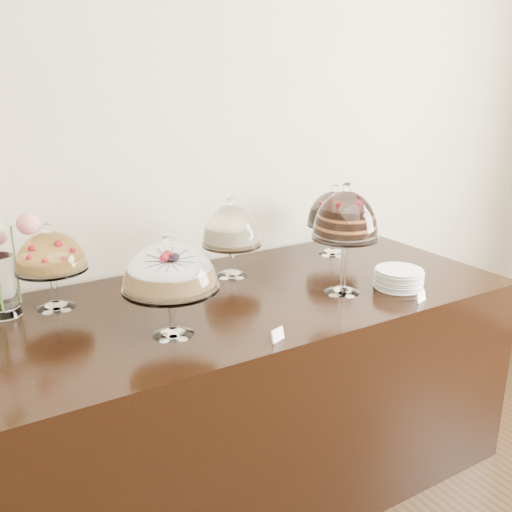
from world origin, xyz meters
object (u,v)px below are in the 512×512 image
cake_stand_choco_layer (346,219)px  cake_stand_dark_choco (334,212)px  cake_stand_fruit_tart (50,256)px  plate_stack (399,279)px  cake_stand_cheesecake (231,229)px  display_counter (250,389)px  cake_stand_sugar_sponge (170,270)px

cake_stand_choco_layer → cake_stand_dark_choco: bearing=55.6°
cake_stand_choco_layer → cake_stand_dark_choco: (0.31, 0.45, -0.10)m
cake_stand_fruit_tart → plate_stack: 1.43m
cake_stand_cheesecake → cake_stand_choco_layer: bearing=-56.0°
display_counter → cake_stand_choco_layer: (0.34, -0.18, 0.77)m
display_counter → cake_stand_fruit_tart: bearing=159.4°
cake_stand_fruit_tart → plate_stack: size_ratio=1.68×
cake_stand_dark_choco → plate_stack: size_ratio=1.76×
cake_stand_cheesecake → plate_stack: bearing=-44.3°
cake_stand_choco_layer → cake_stand_cheesecake: size_ratio=1.29×
plate_stack → cake_stand_choco_layer: bearing=160.5°
cake_stand_fruit_tart → cake_stand_sugar_sponge: bearing=-57.7°
display_counter → cake_stand_cheesecake: (0.05, 0.25, 0.67)m
cake_stand_sugar_sponge → cake_stand_cheesecake: 0.65m
cake_stand_dark_choco → cake_stand_cheesecake: bearing=-177.9°
display_counter → cake_stand_sugar_sponge: cake_stand_sugar_sponge is taller
display_counter → cake_stand_choco_layer: bearing=-28.2°
cake_stand_sugar_sponge → plate_stack: size_ratio=1.83×
cake_stand_sugar_sponge → plate_stack: (1.01, -0.07, -0.20)m
display_counter → cake_stand_choco_layer: size_ratio=4.70×
cake_stand_sugar_sponge → cake_stand_choco_layer: (0.77, 0.01, 0.08)m
cake_stand_choco_layer → plate_stack: (0.24, -0.08, -0.27)m
cake_stand_sugar_sponge → cake_stand_cheesecake: (0.48, 0.44, -0.02)m
display_counter → plate_stack: 0.81m
cake_stand_sugar_sponge → cake_stand_cheesecake: bearing=42.5°
cake_stand_choco_layer → cake_stand_fruit_tart: 1.17m
cake_stand_fruit_tart → display_counter: bearing=-20.6°
display_counter → cake_stand_cheesecake: size_ratio=6.07×
cake_stand_choco_layer → cake_stand_cheesecake: cake_stand_choco_layer is taller
display_counter → plate_stack: size_ratio=10.80×
plate_stack → cake_stand_sugar_sponge: bearing=175.8°
cake_stand_dark_choco → plate_stack: bearing=-97.7°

